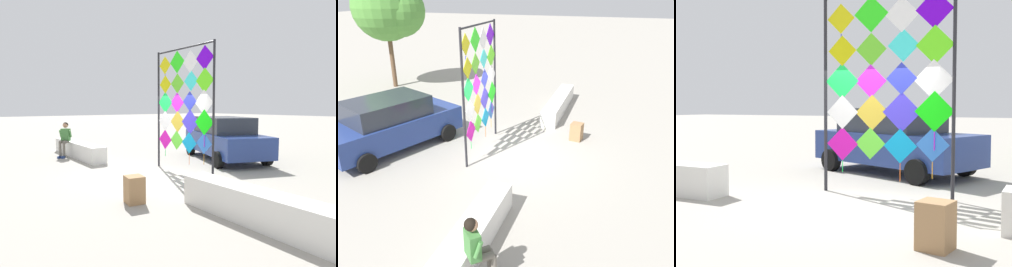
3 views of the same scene
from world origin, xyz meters
TOP-DOWN VIEW (x-y plane):
  - ground at (0.00, 0.00)m, footprint 120.00×120.00m
  - plaza_ledge_left at (-4.81, -0.54)m, footprint 4.42×0.59m
  - plaza_ledge_right at (4.81, -0.54)m, footprint 4.42×0.59m
  - kite_display_rack at (0.22, 1.11)m, footprint 2.70×0.14m
  - seated_vendor at (-5.06, -1.02)m, footprint 0.70×0.70m
  - parked_car at (-0.65, 3.99)m, footprint 4.80×3.43m
  - cardboard_box_large at (1.93, -1.73)m, footprint 0.46×0.44m
  - tree_palm_like at (5.99, 8.48)m, footprint 3.32×3.61m

SIDE VIEW (x-z plane):
  - ground at x=0.00m, z-range 0.00..0.00m
  - cardboard_box_large at x=1.93m, z-range 0.00..0.61m
  - plaza_ledge_left at x=-4.81m, z-range 0.00..0.63m
  - plaza_ledge_right at x=4.81m, z-range 0.00..0.63m
  - seated_vendor at x=-5.06m, z-range 0.13..1.60m
  - parked_car at x=-0.65m, z-range 0.01..1.73m
  - kite_display_rack at x=0.22m, z-range 0.29..4.31m
  - tree_palm_like at x=5.99m, z-range 1.18..6.90m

